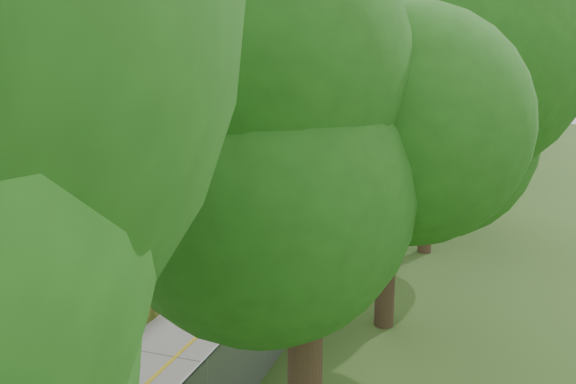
{
  "coord_description": "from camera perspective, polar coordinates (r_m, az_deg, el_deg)",
  "views": [
    {
      "loc": [
        9.14,
        -17.5,
        7.19
      ],
      "look_at": [
        0.5,
        8.0,
        1.4
      ],
      "focal_mm": 35.0,
      "sensor_mm": 36.0,
      "label": 1
    }
  ],
  "objects": [
    {
      "name": "road",
      "position": [
        36.32,
        -5.28,
        0.7
      ],
      "size": [
        11.2,
        66.0,
        0.04
      ],
      "primitive_type": "cube",
      "color": "black",
      "rests_on": "ground"
    },
    {
      "name": "concrete_block",
      "position": [
        20.34,
        2.34,
        -7.11
      ],
      "size": [
        1.5,
        1.26,
        0.87
      ],
      "primitive_type": "cube",
      "rotation": [
        0.0,
        0.0,
        -0.23
      ],
      "color": "gray",
      "rests_on": "sidewalk"
    },
    {
      "name": "streetlight",
      "position": [
        37.19,
        -13.27,
        7.89
      ],
      "size": [
        2.52,
        0.22,
        8.0
      ],
      "color": "gray",
      "rests_on": "ground"
    },
    {
      "name": "car_3",
      "position": [
        29.77,
        -22.22,
        -1.36
      ],
      "size": [
        2.08,
        4.67,
        1.33
      ],
      "primitive_type": "imported",
      "rotation": [
        0.0,
        0.0,
        0.05
      ],
      "color": "black",
      "rests_on": "road"
    },
    {
      "name": "car_8",
      "position": [
        56.89,
        0.0,
        5.61
      ],
      "size": [
        1.91,
        4.08,
        1.35
      ],
      "primitive_type": "imported",
      "rotation": [
        0.0,
        0.0,
        -0.08
      ],
      "color": "#B8B7BC",
      "rests_on": "road"
    },
    {
      "name": "painter_2",
      "position": [
        27.47,
        0.65,
        -0.92
      ],
      "size": [
        0.77,
        0.95,
        1.86
      ],
      "primitive_type": "imported",
      "rotation": [
        0.0,
        0.0,
        1.5
      ],
      "color": "black",
      "rests_on": "sidewalk"
    },
    {
      "name": "signpost",
      "position": [
        17.39,
        -10.03,
        -5.55
      ],
      "size": [
        0.62,
        0.09,
        3.1
      ],
      "color": "gray",
      "rests_on": "sidewalk"
    },
    {
      "name": "chainlink_fence",
      "position": [
        33.38,
        10.67,
        1.24
      ],
      "size": [
        0.04,
        66.0,
        2.0
      ],
      "primitive_type": "cube",
      "color": "slate",
      "rests_on": "ground"
    },
    {
      "name": "car_4",
      "position": [
        40.74,
        -8.24,
        2.86
      ],
      "size": [
        1.72,
        3.98,
        1.34
      ],
      "primitive_type": "imported",
      "rotation": [
        0.0,
        0.0,
        -0.04
      ],
      "color": "tan",
      "rests_on": "road"
    },
    {
      "name": "car_6",
      "position": [
        46.74,
        -4.32,
        4.26
      ],
      "size": [
        2.71,
        5.62,
        1.54
      ],
      "primitive_type": "imported",
      "rotation": [
        0.0,
        0.0,
        -0.03
      ],
      "color": "black",
      "rests_on": "road"
    },
    {
      "name": "trees_embankment",
      "position": [
        39.46,
        -16.17,
        16.49
      ],
      "size": [
        6.4,
        66.0,
        13.0
      ],
      "primitive_type": null,
      "color": "#507426",
      "rests_on": "rock_embankment"
    },
    {
      "name": "construction_barrel",
      "position": [
        41.88,
        10.06,
        2.81
      ],
      "size": [
        0.59,
        0.59,
        0.97
      ],
      "primitive_type": "cylinder",
      "color": "red",
      "rests_on": "sidewalk"
    },
    {
      "name": "ground",
      "position": [
        21.01,
        -8.41,
        -8.01
      ],
      "size": [
        140.0,
        140.0,
        0.0
      ],
      "primitive_type": "plane",
      "color": "#33511E",
      "rests_on": "ground"
    },
    {
      "name": "jersey_barrier",
      "position": [
        34.39,
        3.35,
        0.56
      ],
      "size": [
        0.42,
        66.0,
        0.6
      ],
      "primitive_type": "cube",
      "color": "#C3EA25",
      "rests_on": "ground"
    },
    {
      "name": "painter_0",
      "position": [
        26.27,
        -0.45,
        -1.5
      ],
      "size": [
        0.88,
        1.07,
        1.89
      ],
      "primitive_type": "imported",
      "rotation": [
        0.0,
        0.0,
        1.22
      ],
      "color": "gold",
      "rests_on": "sidewalk"
    },
    {
      "name": "painter_1",
      "position": [
        23.8,
        -0.8,
        -2.99
      ],
      "size": [
        0.6,
        0.77,
        1.86
      ],
      "primitive_type": "imported",
      "rotation": [
        0.0,
        0.0,
        1.82
      ],
      "color": "silver",
      "rests_on": "sidewalk"
    },
    {
      "name": "person_far",
      "position": [
        38.11,
        11.03,
        2.57
      ],
      "size": [
        1.17,
        0.61,
        1.9
      ],
      "primitive_type": "imported",
      "rotation": [
        0.0,
        0.0,
        3.01
      ],
      "color": "black",
      "rests_on": "sidewalk"
    },
    {
      "name": "rock_embankment",
      "position": [
        39.94,
        -16.05,
        4.2
      ],
      "size": [
        5.0,
        66.0,
        4.0
      ],
      "primitive_type": "cube",
      "color": "#595147",
      "rests_on": "ground"
    },
    {
      "name": "car_7",
      "position": [
        51.47,
        -2.94,
        4.98
      ],
      "size": [
        2.14,
        5.17,
        1.5
      ],
      "primitive_type": "imported",
      "rotation": [
        0.0,
        0.0,
        0.01
      ],
      "color": "maroon",
      "rests_on": "road"
    },
    {
      "name": "car_1",
      "position": [
        28.39,
        -22.02,
        -1.86
      ],
      "size": [
        1.57,
        4.38,
        1.44
      ],
      "primitive_type": "imported",
      "rotation": [
        0.0,
        0.0,
        0.01
      ],
      "color": "silver",
      "rests_on": "road"
    },
    {
      "name": "car_5",
      "position": [
        40.08,
        -8.46,
        2.89
      ],
      "size": [
        1.98,
        4.95,
        1.6
      ],
      "primitive_type": "imported",
      "rotation": [
        0.0,
        0.0,
        0.06
      ],
      "color": "#B1B5B8",
      "rests_on": "road"
    },
    {
      "name": "trees_fenceside",
      "position": [
        32.57,
        15.26,
        11.39
      ],
      "size": [
        7.0,
        66.0,
        14.0
      ],
      "primitive_type": null,
      "color": "#2D781F",
      "rests_on": "ground"
    },
    {
      "name": "painter_3",
      "position": [
        28.25,
        2.46,
        -0.52
      ],
      "size": [
        0.73,
        1.24,
        1.91
      ],
      "primitive_type": "imported",
      "rotation": [
        0.0,
        0.0,
        1.58
      ],
      "color": "brown",
      "rests_on": "sidewalk"
    },
    {
      "name": "sidewalk",
      "position": [
        33.92,
        7.09,
        -0.15
      ],
      "size": [
        4.2,
        66.0,
        0.05
      ],
      "primitive_type": "cube",
      "color": "gray",
      "rests_on": "ground"
    }
  ]
}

